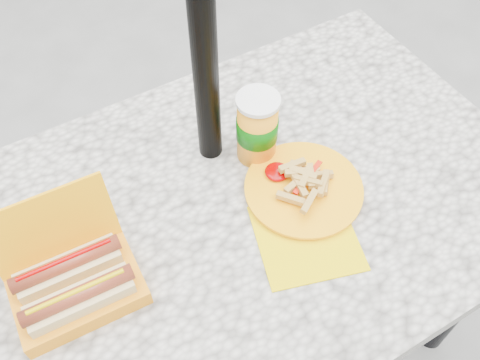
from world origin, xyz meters
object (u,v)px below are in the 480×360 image
fries_plate (303,191)px  soda_cup (257,128)px  umbrella_pole (202,15)px  hotdog_box (75,283)px

fries_plate → soda_cup: (-0.03, 0.14, 0.07)m
fries_plate → soda_cup: size_ratio=2.01×
umbrella_pole → hotdog_box: umbrella_pole is taller
fries_plate → umbrella_pole: bearing=117.7°
hotdog_box → fries_plate: 0.47m
umbrella_pole → fries_plate: umbrella_pole is taller
hotdog_box → umbrella_pole: bearing=28.6°
umbrella_pole → soda_cup: umbrella_pole is taller
soda_cup → fries_plate: bearing=-79.7°
umbrella_pole → fries_plate: size_ratio=6.54×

